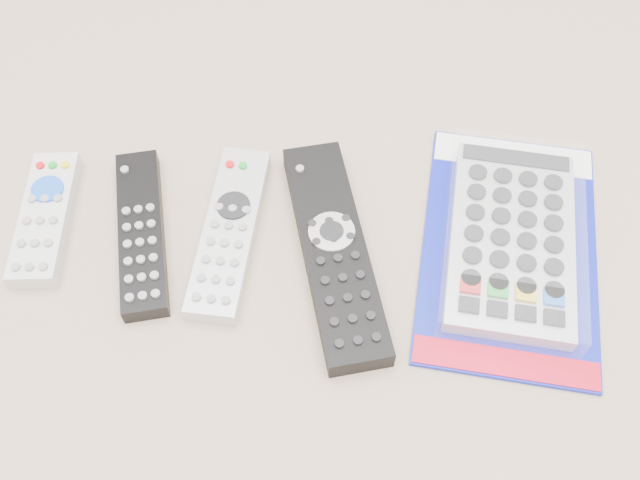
{
  "coord_description": "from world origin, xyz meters",
  "views": [
    {
      "loc": [
        0.04,
        -0.4,
        0.63
      ],
      "look_at": [
        0.05,
        -0.0,
        0.01
      ],
      "focal_mm": 40.0,
      "sensor_mm": 36.0,
      "label": 1
    }
  ],
  "objects_px": {
    "remote_large_black": "(334,251)",
    "remote_slim_black": "(141,232)",
    "remote_small_grey": "(45,218)",
    "remote_silver_dvd": "(230,232)",
    "jumbo_remote_packaged": "(512,237)"
  },
  "relations": [
    {
      "from": "remote_large_black",
      "to": "remote_slim_black",
      "type": "bearing_deg",
      "value": 162.2
    },
    {
      "from": "remote_small_grey",
      "to": "remote_large_black",
      "type": "distance_m",
      "value": 0.31
    },
    {
      "from": "remote_small_grey",
      "to": "remote_slim_black",
      "type": "relative_size",
      "value": 0.79
    },
    {
      "from": "remote_slim_black",
      "to": "remote_silver_dvd",
      "type": "distance_m",
      "value": 0.09
    },
    {
      "from": "remote_small_grey",
      "to": "remote_silver_dvd",
      "type": "xyz_separation_m",
      "value": [
        0.19,
        -0.02,
        -0.0
      ]
    },
    {
      "from": "remote_small_grey",
      "to": "remote_large_black",
      "type": "relative_size",
      "value": 0.6
    },
    {
      "from": "remote_silver_dvd",
      "to": "remote_large_black",
      "type": "bearing_deg",
      "value": -5.41
    },
    {
      "from": "remote_small_grey",
      "to": "remote_silver_dvd",
      "type": "bearing_deg",
      "value": -6.57
    },
    {
      "from": "jumbo_remote_packaged",
      "to": "remote_small_grey",
      "type": "bearing_deg",
      "value": -173.47
    },
    {
      "from": "remote_small_grey",
      "to": "remote_slim_black",
      "type": "bearing_deg",
      "value": -11.08
    },
    {
      "from": "remote_slim_black",
      "to": "remote_large_black",
      "type": "bearing_deg",
      "value": -17.15
    },
    {
      "from": "remote_small_grey",
      "to": "remote_silver_dvd",
      "type": "height_order",
      "value": "same"
    },
    {
      "from": "remote_slim_black",
      "to": "jumbo_remote_packaged",
      "type": "xyz_separation_m",
      "value": [
        0.38,
        -0.02,
        0.01
      ]
    },
    {
      "from": "remote_slim_black",
      "to": "remote_large_black",
      "type": "xyz_separation_m",
      "value": [
        0.2,
        -0.03,
        0.0
      ]
    },
    {
      "from": "remote_small_grey",
      "to": "remote_large_black",
      "type": "xyz_separation_m",
      "value": [
        0.3,
        -0.05,
        0.0
      ]
    }
  ]
}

